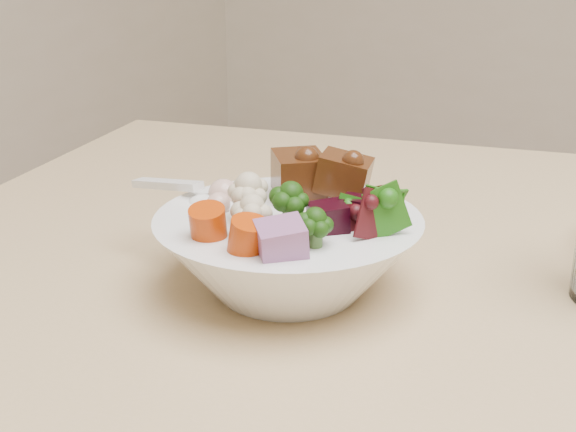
{
  "coord_description": "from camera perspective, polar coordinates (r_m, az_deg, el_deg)",
  "views": [
    {
      "loc": [
        -0.42,
        -0.43,
        1.03
      ],
      "look_at": [
        -0.67,
        0.06,
        0.82
      ],
      "focal_mm": 50.0,
      "sensor_mm": 36.0,
      "label": 1
    }
  ],
  "objects": [
    {
      "name": "food_bowl",
      "position": [
        0.61,
        0.2,
        -2.33
      ],
      "size": [
        0.2,
        0.2,
        0.11
      ],
      "color": "white",
      "rests_on": "dining_table"
    },
    {
      "name": "soup_spoon",
      "position": [
        0.65,
        -6.32,
        1.25
      ],
      "size": [
        0.11,
        0.05,
        0.02
      ],
      "rotation": [
        0.0,
        0.0,
        -0.22
      ],
      "color": "white",
      "rests_on": "food_bowl"
    }
  ]
}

